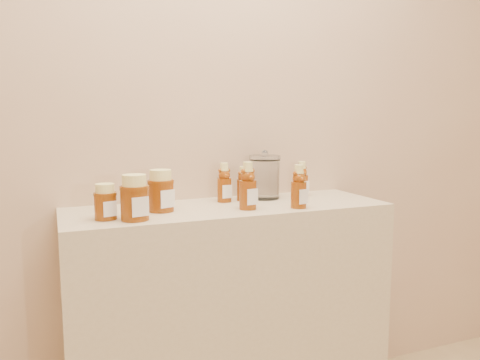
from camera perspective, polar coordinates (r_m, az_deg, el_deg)
name	(u,v)px	position (r m, az deg, el deg)	size (l,w,h in m)	color
wall_back	(211,87)	(1.91, -3.53, 11.28)	(3.50, 0.02, 2.70)	tan
display_table	(230,320)	(1.89, -1.28, -16.74)	(1.20, 0.40, 0.90)	tan
bear_bottle_back_left	(224,180)	(1.82, -1.93, 0.01)	(0.06, 0.06, 0.17)	#692C08
bear_bottle_back_mid	(243,181)	(1.85, 0.37, -0.15)	(0.05, 0.05, 0.16)	#692C08
bear_bottle_back_right	(302,177)	(1.98, 7.53, 0.42)	(0.06, 0.06, 0.16)	#692C08
bear_bottle_front_left	(248,183)	(1.67, 0.96, -0.32)	(0.07, 0.07, 0.19)	#692C08
bear_bottle_front_right	(299,184)	(1.71, 7.17, -0.44)	(0.06, 0.06, 0.18)	#692C08
honey_jar_left	(105,202)	(1.57, -16.09, -2.55)	(0.07, 0.07, 0.12)	#692C08
honey_jar_back	(161,191)	(1.66, -9.63, -1.28)	(0.09, 0.09, 0.15)	#692C08
honey_jar_front	(135,197)	(1.53, -12.73, -2.08)	(0.09, 0.09, 0.15)	#692C08
glass_canister	(265,175)	(1.90, 3.04, 0.59)	(0.13, 0.13, 0.19)	white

